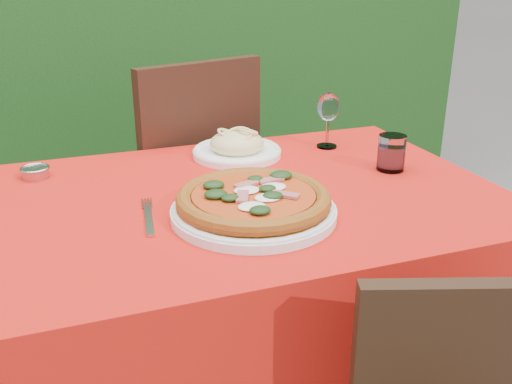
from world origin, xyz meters
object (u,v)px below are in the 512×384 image
object	(u,v)px
chair_far	(187,179)
pizza_plate	(254,203)
water_glass	(391,155)
wine_glass	(328,109)
steel_ramekin	(35,173)
pasta_plate	(237,147)
fork	(149,220)

from	to	relation	value
chair_far	pizza_plate	size ratio (longest dim) A/B	2.67
pizza_plate	water_glass	distance (m)	0.48
pizza_plate	wine_glass	distance (m)	0.56
steel_ramekin	pasta_plate	bearing A→B (deg)	-0.73
wine_glass	steel_ramekin	distance (m)	0.84
chair_far	pasta_plate	distance (m)	0.41
pizza_plate	pasta_plate	distance (m)	0.43
pizza_plate	water_glass	world-z (taller)	water_glass
pizza_plate	pasta_plate	world-z (taller)	pasta_plate
pasta_plate	wine_glass	xyz separation A→B (m)	(0.28, -0.01, 0.09)
pasta_plate	wine_glass	world-z (taller)	wine_glass
pizza_plate	steel_ramekin	size ratio (longest dim) A/B	5.34
fork	steel_ramekin	size ratio (longest dim) A/B	3.15
chair_far	fork	bearing A→B (deg)	53.29
pasta_plate	fork	size ratio (longest dim) A/B	1.18
chair_far	water_glass	bearing A→B (deg)	108.22
pizza_plate	fork	bearing A→B (deg)	167.15
water_glass	fork	size ratio (longest dim) A/B	0.45
pizza_plate	pasta_plate	bearing A→B (deg)	76.77
wine_glass	fork	world-z (taller)	wine_glass
water_glass	fork	bearing A→B (deg)	-170.86
water_glass	wine_glass	size ratio (longest dim) A/B	0.58
pasta_plate	steel_ramekin	xyz separation A→B (m)	(-0.55, 0.01, -0.01)
pizza_plate	fork	size ratio (longest dim) A/B	1.70
steel_ramekin	wine_glass	bearing A→B (deg)	-1.46
wine_glass	steel_ramekin	size ratio (longest dim) A/B	2.43
steel_ramekin	chair_far	bearing A→B (deg)	34.83
wine_glass	pasta_plate	bearing A→B (deg)	177.12
chair_far	wine_glass	bearing A→B (deg)	118.08
water_glass	steel_ramekin	xyz separation A→B (m)	(-0.91, 0.27, -0.03)
fork	water_glass	bearing A→B (deg)	16.61
fork	steel_ramekin	xyz separation A→B (m)	(-0.23, 0.37, 0.01)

